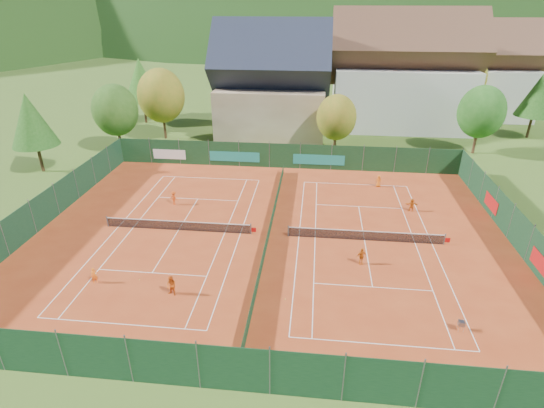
{
  "coord_description": "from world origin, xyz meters",
  "views": [
    {
      "loc": [
        3.56,
        -31.15,
        18.27
      ],
      "look_at": [
        0.0,
        2.0,
        2.0
      ],
      "focal_mm": 28.0,
      "sensor_mm": 36.0,
      "label": 1
    }
  ],
  "objects_px": {
    "hotel_block_a": "(402,78)",
    "player_left_mid": "(171,286)",
    "player_right_far_b": "(412,205)",
    "player_left_near": "(94,276)",
    "player_right_near": "(361,256)",
    "player_left_far": "(174,198)",
    "hotel_block_b": "(480,76)",
    "chalet": "(272,88)",
    "ball_hopper": "(461,323)",
    "player_right_far_a": "(379,181)"
  },
  "relations": [
    {
      "from": "hotel_block_b",
      "to": "player_left_mid",
      "type": "xyz_separation_m",
      "value": [
        -35.68,
        -52.73,
        -5.87
      ]
    },
    {
      "from": "chalet",
      "to": "player_right_far_a",
      "type": "relative_size",
      "value": 12.39
    },
    {
      "from": "chalet",
      "to": "player_left_far",
      "type": "relative_size",
      "value": 11.73
    },
    {
      "from": "player_left_near",
      "to": "player_right_near",
      "type": "height_order",
      "value": "player_right_near"
    },
    {
      "from": "player_left_mid",
      "to": "player_right_far_a",
      "type": "height_order",
      "value": "player_left_mid"
    },
    {
      "from": "player_left_far",
      "to": "player_right_near",
      "type": "relative_size",
      "value": 0.99
    },
    {
      "from": "player_left_mid",
      "to": "player_left_near",
      "type": "bearing_deg",
      "value": -167.38
    },
    {
      "from": "ball_hopper",
      "to": "hotel_block_a",
      "type": "bearing_deg",
      "value": 86.08
    },
    {
      "from": "ball_hopper",
      "to": "player_right_far_a",
      "type": "distance_m",
      "value": 21.83
    },
    {
      "from": "player_left_far",
      "to": "hotel_block_a",
      "type": "bearing_deg",
      "value": -112.43
    },
    {
      "from": "player_right_far_b",
      "to": "player_left_near",
      "type": "bearing_deg",
      "value": 29.68
    },
    {
      "from": "player_left_near",
      "to": "player_right_far_b",
      "type": "height_order",
      "value": "player_right_far_b"
    },
    {
      "from": "hotel_block_a",
      "to": "player_right_far_a",
      "type": "xyz_separation_m",
      "value": [
        -5.58,
        -24.5,
        -6.73
      ]
    },
    {
      "from": "hotel_block_a",
      "to": "player_left_mid",
      "type": "relative_size",
      "value": 14.4
    },
    {
      "from": "hotel_block_a",
      "to": "ball_hopper",
      "type": "xyz_separation_m",
      "value": [
        -3.16,
        -46.2,
        -6.83
      ]
    },
    {
      "from": "hotel_block_b",
      "to": "chalet",
      "type": "bearing_deg",
      "value": -157.01
    },
    {
      "from": "hotel_block_a",
      "to": "ball_hopper",
      "type": "distance_m",
      "value": 46.81
    },
    {
      "from": "hotel_block_b",
      "to": "player_left_mid",
      "type": "bearing_deg",
      "value": -124.09
    },
    {
      "from": "chalet",
      "to": "hotel_block_b",
      "type": "bearing_deg",
      "value": 22.99
    },
    {
      "from": "player_left_far",
      "to": "hotel_block_b",
      "type": "bearing_deg",
      "value": -118.18
    },
    {
      "from": "player_left_near",
      "to": "player_right_far_a",
      "type": "relative_size",
      "value": 0.92
    },
    {
      "from": "chalet",
      "to": "player_right_far_b",
      "type": "xyz_separation_m",
      "value": [
        15.86,
        -24.02,
        -5.99
      ]
    },
    {
      "from": "player_left_mid",
      "to": "player_right_far_a",
      "type": "xyz_separation_m",
      "value": [
        16.11,
        20.22,
        -0.1
      ]
    },
    {
      "from": "chalet",
      "to": "player_left_far",
      "type": "bearing_deg",
      "value": -105.55
    },
    {
      "from": "chalet",
      "to": "hotel_block_b",
      "type": "relative_size",
      "value": 0.94
    },
    {
      "from": "player_left_mid",
      "to": "player_right_far_b",
      "type": "height_order",
      "value": "player_left_mid"
    },
    {
      "from": "hotel_block_a",
      "to": "player_left_far",
      "type": "height_order",
      "value": "hotel_block_a"
    },
    {
      "from": "player_left_near",
      "to": "player_right_near",
      "type": "bearing_deg",
      "value": -25.58
    },
    {
      "from": "hotel_block_b",
      "to": "player_right_far_a",
      "type": "xyz_separation_m",
      "value": [
        -19.58,
        -32.5,
        -5.97
      ]
    },
    {
      "from": "ball_hopper",
      "to": "player_right_far_a",
      "type": "relative_size",
      "value": 0.61
    },
    {
      "from": "hotel_block_b",
      "to": "player_left_mid",
      "type": "distance_m",
      "value": 63.94
    },
    {
      "from": "hotel_block_a",
      "to": "player_left_far",
      "type": "bearing_deg",
      "value": -129.95
    },
    {
      "from": "player_right_near",
      "to": "player_left_mid",
      "type": "bearing_deg",
      "value": 176.73
    },
    {
      "from": "hotel_block_b",
      "to": "player_right_far_b",
      "type": "bearing_deg",
      "value": -114.27
    },
    {
      "from": "hotel_block_b",
      "to": "player_right_far_b",
      "type": "distance_m",
      "value": 42.13
    },
    {
      "from": "player_right_near",
      "to": "player_left_near",
      "type": "bearing_deg",
      "value": 168.26
    },
    {
      "from": "player_left_mid",
      "to": "player_right_far_b",
      "type": "relative_size",
      "value": 1.18
    },
    {
      "from": "player_left_near",
      "to": "chalet",
      "type": "bearing_deg",
      "value": 38.68
    },
    {
      "from": "player_left_near",
      "to": "player_right_near",
      "type": "relative_size",
      "value": 0.87
    },
    {
      "from": "hotel_block_a",
      "to": "player_left_far",
      "type": "xyz_separation_m",
      "value": [
        -25.95,
        -30.99,
        -6.69
      ]
    },
    {
      "from": "hotel_block_b",
      "to": "player_right_far_a",
      "type": "bearing_deg",
      "value": -121.06
    },
    {
      "from": "player_right_far_a",
      "to": "ball_hopper",
      "type": "bearing_deg",
      "value": 108.13
    },
    {
      "from": "chalet",
      "to": "player_right_far_b",
      "type": "height_order",
      "value": "chalet"
    },
    {
      "from": "hotel_block_a",
      "to": "player_right_near",
      "type": "relative_size",
      "value": 15.54
    },
    {
      "from": "ball_hopper",
      "to": "player_left_far",
      "type": "bearing_deg",
      "value": 146.28
    },
    {
      "from": "chalet",
      "to": "player_right_near",
      "type": "xyz_separation_m",
      "value": [
        10.4,
        -33.58,
        -5.93
      ]
    },
    {
      "from": "chalet",
      "to": "player_left_mid",
      "type": "distance_m",
      "value": 39.26
    },
    {
      "from": "player_left_near",
      "to": "player_left_far",
      "type": "distance_m",
      "value": 13.08
    },
    {
      "from": "player_left_mid",
      "to": "player_right_far_b",
      "type": "xyz_separation_m",
      "value": [
        18.55,
        14.71,
        -0.11
      ]
    },
    {
      "from": "hotel_block_a",
      "to": "player_right_far_b",
      "type": "relative_size",
      "value": 16.95
    }
  ]
}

